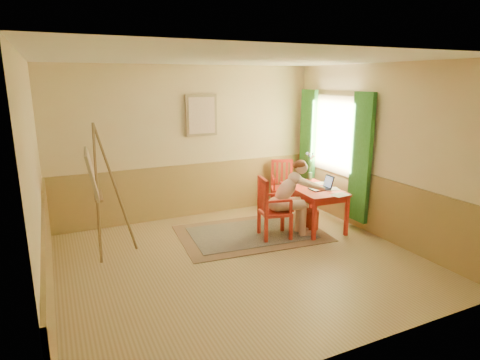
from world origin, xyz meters
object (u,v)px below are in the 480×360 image
laptop (322,186)px  easel (95,178)px  figure (291,195)px  chair_back (282,185)px  table (313,193)px  chair_left (272,208)px

laptop → easel: (-3.60, 0.56, 0.40)m
figure → easel: (-2.94, 0.59, 0.46)m
laptop → easel: 3.66m
chair_back → figure: 1.51m
table → laptop: 0.21m
table → figure: bearing=-163.2°
chair_left → laptop: bearing=-1.0°
chair_back → figure: (-0.66, -1.34, 0.22)m
chair_left → figure: bearing=-8.8°
chair_left → chair_back: size_ratio=1.04×
table → chair_left: chair_left is taller
table → chair_back: bearing=86.0°
figure → easel: size_ratio=0.65×
chair_back → figure: bearing=-116.3°
table → easel: size_ratio=0.63×
chair_back → easel: easel is taller
chair_left → figure: 0.38m
table → figure: size_ratio=0.97×
chair_back → laptop: size_ratio=2.53×
table → chair_left: bearing=-172.1°
chair_left → laptop: 1.01m
chair_left → figure: (0.32, -0.05, 0.20)m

